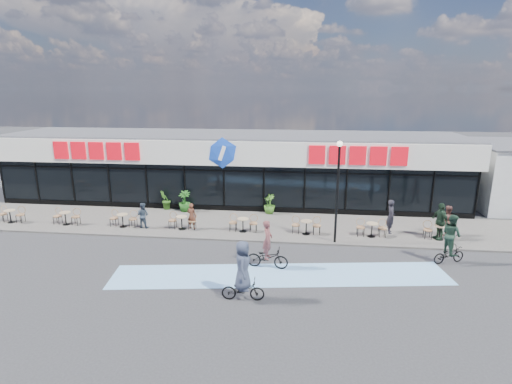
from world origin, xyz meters
TOP-DOWN VIEW (x-y plane):
  - ground at (0.00, 0.00)m, footprint 120.00×120.00m
  - sidewalk at (0.00, 4.50)m, footprint 44.00×5.00m
  - bike_lane at (4.00, -1.50)m, footprint 14.17×4.13m
  - building at (-0.00, 9.93)m, footprint 30.60×6.57m
  - lamp_post at (6.53, 2.30)m, footprint 0.28×0.28m
  - bistro_set_0 at (-11.75, 3.34)m, footprint 1.54×0.62m
  - bistro_set_1 at (-8.38, 3.34)m, footprint 1.54×0.62m
  - bistro_set_2 at (-5.01, 3.34)m, footprint 1.54×0.62m
  - bistro_set_3 at (-1.64, 3.34)m, footprint 1.54×0.62m
  - bistro_set_4 at (1.73, 3.34)m, footprint 1.54×0.62m
  - bistro_set_5 at (5.10, 3.34)m, footprint 1.54×0.62m
  - bistro_set_6 at (8.47, 3.34)m, footprint 1.54×0.62m
  - bistro_set_7 at (11.84, 3.34)m, footprint 1.54×0.62m
  - potted_plant_left at (-3.75, 6.74)m, footprint 0.79×0.85m
  - potted_plant_mid at (-2.43, 6.51)m, footprint 0.75×0.75m
  - potted_plant_right at (2.88, 6.66)m, footprint 0.95×0.95m
  - patron_left at (-1.12, 3.43)m, footprint 0.59×0.46m
  - patron_right at (-3.85, 3.30)m, footprint 0.77×0.65m
  - pedestrian_a at (11.81, 3.31)m, footprint 0.82×1.22m
  - pedestrian_b at (9.55, 3.99)m, footprint 0.45×0.67m
  - pedestrian_c at (12.37, 3.93)m, footprint 0.90×0.77m
  - cyclist_a at (3.40, -0.84)m, footprint 1.86×0.82m
  - cyclist_b at (11.39, 0.56)m, footprint 1.61×1.07m
  - cyclist_c at (2.74, -3.68)m, footprint 1.61×0.93m

SIDE VIEW (x-z plane):
  - ground at x=0.00m, z-range 0.00..0.00m
  - bike_lane at x=4.00m, z-range 0.00..0.01m
  - sidewalk at x=0.00m, z-range 0.00..0.10m
  - bistro_set_0 at x=-11.75m, z-range 0.11..1.01m
  - bistro_set_1 at x=-8.38m, z-range 0.11..1.01m
  - bistro_set_2 at x=-5.01m, z-range 0.11..1.01m
  - bistro_set_3 at x=-1.64m, z-range 0.11..1.01m
  - bistro_set_4 at x=1.73m, z-range 0.11..1.01m
  - bistro_set_5 at x=5.10m, z-range 0.11..1.01m
  - bistro_set_6 at x=8.47m, z-range 0.11..1.01m
  - bistro_set_7 at x=11.84m, z-range 0.11..1.01m
  - potted_plant_right at x=2.88m, z-range 0.10..1.31m
  - cyclist_a at x=3.40m, z-range -0.37..1.78m
  - potted_plant_left at x=-3.75m, z-range 0.10..1.32m
  - potted_plant_mid at x=-2.43m, z-range 0.10..1.41m
  - patron_right at x=-3.85m, z-range 0.10..1.51m
  - patron_left at x=-1.12m, z-range 0.10..1.55m
  - pedestrian_c at x=12.37m, z-range 0.10..1.71m
  - cyclist_c at x=2.74m, z-range -0.18..2.13m
  - cyclist_b at x=11.39m, z-range -0.13..2.13m
  - pedestrian_b at x=9.55m, z-range 0.10..1.91m
  - pedestrian_a at x=11.81m, z-range 0.10..2.02m
  - building at x=0.00m, z-range -0.04..4.71m
  - lamp_post at x=6.53m, z-range 0.58..5.66m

